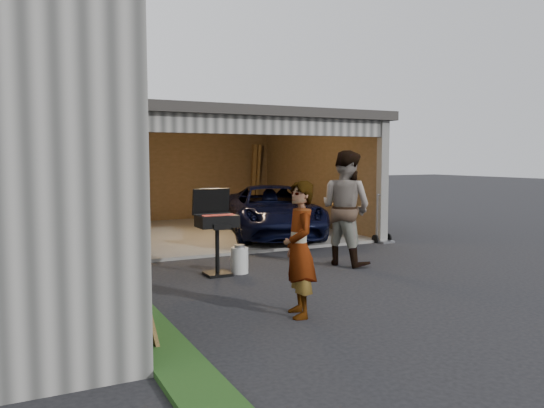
{
  "coord_description": "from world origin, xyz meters",
  "views": [
    {
      "loc": [
        -3.55,
        -5.9,
        1.89
      ],
      "look_at": [
        0.2,
        1.63,
        1.15
      ],
      "focal_mm": 35.0,
      "sensor_mm": 36.0,
      "label": 1
    }
  ],
  "objects_px": {
    "woman": "(299,249)",
    "propane_tank": "(240,260)",
    "minivan": "(272,213)",
    "man": "(346,208)",
    "hand_truck": "(383,233)",
    "plywood_panel": "(139,299)",
    "bbq_grill": "(216,224)"
  },
  "relations": [
    {
      "from": "hand_truck",
      "to": "plywood_panel",
      "type": "bearing_deg",
      "value": -155.21
    },
    {
      "from": "woman",
      "to": "propane_tank",
      "type": "distance_m",
      "value": 2.57
    },
    {
      "from": "man",
      "to": "hand_truck",
      "type": "distance_m",
      "value": 2.82
    },
    {
      "from": "propane_tank",
      "to": "minivan",
      "type": "bearing_deg",
      "value": 55.64
    },
    {
      "from": "bbq_grill",
      "to": "plywood_panel",
      "type": "distance_m",
      "value": 3.17
    },
    {
      "from": "man",
      "to": "plywood_panel",
      "type": "xyz_separation_m",
      "value": [
        -4.14,
        -2.37,
        -0.56
      ]
    },
    {
      "from": "propane_tank",
      "to": "woman",
      "type": "bearing_deg",
      "value": -96.46
    },
    {
      "from": "woman",
      "to": "plywood_panel",
      "type": "bearing_deg",
      "value": -75.21
    },
    {
      "from": "minivan",
      "to": "plywood_panel",
      "type": "height_order",
      "value": "minivan"
    },
    {
      "from": "bbq_grill",
      "to": "propane_tank",
      "type": "height_order",
      "value": "bbq_grill"
    },
    {
      "from": "woman",
      "to": "propane_tank",
      "type": "xyz_separation_m",
      "value": [
        0.28,
        2.49,
        -0.6
      ]
    },
    {
      "from": "woman",
      "to": "hand_truck",
      "type": "distance_m",
      "value": 5.95
    },
    {
      "from": "woman",
      "to": "minivan",
      "type": "bearing_deg",
      "value": 170.06
    },
    {
      "from": "man",
      "to": "plywood_panel",
      "type": "distance_m",
      "value": 4.8
    },
    {
      "from": "man",
      "to": "bbq_grill",
      "type": "distance_m",
      "value": 2.36
    },
    {
      "from": "minivan",
      "to": "bbq_grill",
      "type": "height_order",
      "value": "bbq_grill"
    },
    {
      "from": "hand_truck",
      "to": "minivan",
      "type": "bearing_deg",
      "value": 130.16
    },
    {
      "from": "propane_tank",
      "to": "plywood_panel",
      "type": "xyz_separation_m",
      "value": [
        -2.18,
        -2.53,
        0.24
      ]
    },
    {
      "from": "man",
      "to": "bbq_grill",
      "type": "relative_size",
      "value": 1.45
    },
    {
      "from": "minivan",
      "to": "propane_tank",
      "type": "height_order",
      "value": "minivan"
    },
    {
      "from": "bbq_grill",
      "to": "plywood_panel",
      "type": "height_order",
      "value": "bbq_grill"
    },
    {
      "from": "woman",
      "to": "plywood_panel",
      "type": "relative_size",
      "value": 1.78
    },
    {
      "from": "propane_tank",
      "to": "hand_truck",
      "type": "distance_m",
      "value": 4.37
    },
    {
      "from": "minivan",
      "to": "woman",
      "type": "relative_size",
      "value": 2.6
    },
    {
      "from": "man",
      "to": "bbq_grill",
      "type": "xyz_separation_m",
      "value": [
        -2.34,
        0.21,
        -0.18
      ]
    },
    {
      "from": "woman",
      "to": "man",
      "type": "relative_size",
      "value": 0.8
    },
    {
      "from": "propane_tank",
      "to": "plywood_panel",
      "type": "relative_size",
      "value": 0.47
    },
    {
      "from": "propane_tank",
      "to": "hand_truck",
      "type": "relative_size",
      "value": 0.39
    },
    {
      "from": "minivan",
      "to": "man",
      "type": "bearing_deg",
      "value": -77.39
    },
    {
      "from": "minivan",
      "to": "woman",
      "type": "height_order",
      "value": "woman"
    },
    {
      "from": "minivan",
      "to": "hand_truck",
      "type": "distance_m",
      "value": 2.6
    },
    {
      "from": "man",
      "to": "hand_truck",
      "type": "bearing_deg",
      "value": -74.39
    }
  ]
}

